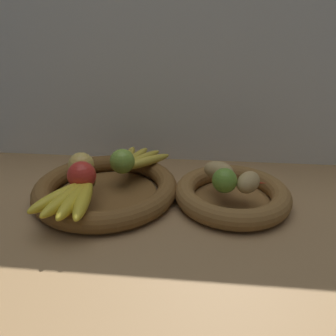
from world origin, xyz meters
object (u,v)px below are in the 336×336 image
apple_golden_left (81,165)px  apple_red_front (82,175)px  banana_bunch_front (72,197)px  potato_small (248,182)px  apple_green_back (122,161)px  banana_bunch_back (137,159)px  chili_pepper (242,183)px  fruit_bowl_left (106,188)px  fruit_bowl_right (232,194)px  potato_oblong (219,171)px  lime_near (225,181)px

apple_golden_left → apple_red_front: apple_red_front is taller
apple_red_front → banana_bunch_front: (0.30, -7.55, -1.89)cm
apple_red_front → potato_small: bearing=3.1°
apple_green_back → banana_bunch_back: (2.72, 6.72, -2.12)cm
banana_bunch_front → apple_golden_left: bearing=101.1°
potato_small → chili_pepper: bearing=114.3°
fruit_bowl_left → fruit_bowl_right: bearing=-0.0°
banana_bunch_back → chili_pepper: (29.12, -12.12, -0.22)cm
apple_green_back → banana_bunch_back: 7.55cm
fruit_bowl_left → apple_green_back: 8.48cm
apple_golden_left → banana_bunch_back: bearing=38.1°
apple_green_back → potato_small: apple_green_back is taller
apple_red_front → banana_bunch_back: 19.79cm
apple_green_back → potato_oblong: size_ratio=0.84×
banana_bunch_front → chili_pepper: bearing=17.0°
apple_red_front → fruit_bowl_right: bearing=8.2°
potato_small → fruit_bowl_left: bearing=175.0°
banana_bunch_front → banana_bunch_back: 26.24cm
apple_green_back → banana_bunch_back: bearing=68.0°
chili_pepper → apple_golden_left: bearing=174.1°
lime_near → chili_pepper: 5.93cm
lime_near → chili_pepper: (4.75, 2.95, -1.97)cm
fruit_bowl_left → banana_bunch_front: size_ratio=2.03×
apple_red_front → lime_near: apple_red_front is taller
apple_green_back → potato_small: 33.76cm
apple_green_back → potato_oblong: bearing=-3.7°
banana_bunch_back → potato_oblong: size_ratio=2.18×
potato_oblong → banana_bunch_back: bearing=160.2°
fruit_bowl_left → fruit_bowl_right: 33.35cm
apple_green_back → banana_bunch_back: apple_green_back is taller
apple_golden_left → apple_green_back: (10.30, 3.47, 0.02)cm
fruit_bowl_left → lime_near: lime_near is taller
fruit_bowl_left → chili_pepper: size_ratio=3.05×
fruit_bowl_left → potato_small: size_ratio=4.93×
fruit_bowl_right → banana_bunch_back: (-26.95, 11.19, 4.05)cm
apple_golden_left → banana_bunch_back: size_ratio=0.38×
apple_red_front → potato_oblong: bearing=13.6°
apple_green_back → potato_small: (32.86, -7.67, -0.89)cm
lime_near → fruit_bowl_left: bearing=172.8°
potato_oblong → apple_red_front: bearing=-166.4°
apple_golden_left → apple_green_back: same height
banana_bunch_front → lime_near: 35.83cm
apple_red_front → potato_small: 40.78cm
fruit_bowl_right → lime_near: (-2.58, -3.87, 5.80)cm
apple_golden_left → potato_oblong: bearing=2.8°
banana_bunch_front → banana_bunch_back: size_ratio=1.06×
potato_oblong → lime_near: lime_near is taller
apple_red_front → apple_green_back: 12.61cm
banana_bunch_back → potato_oblong: bearing=-19.8°
fruit_bowl_left → apple_golden_left: bearing=171.3°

